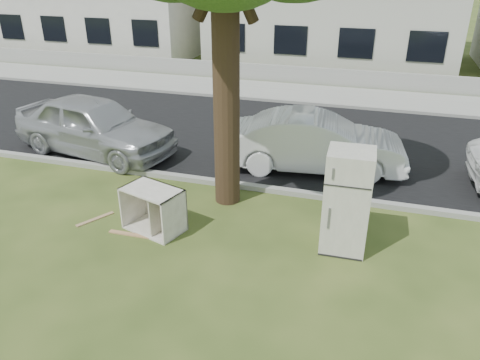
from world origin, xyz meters
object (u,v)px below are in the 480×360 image
(fridge, at_px, (347,201))
(cabinet, at_px, (153,209))
(car_left, at_px, (94,125))
(car_center, at_px, (316,143))

(fridge, distance_m, cabinet, 3.67)
(car_left, bearing_deg, fridge, -101.55)
(cabinet, bearing_deg, fridge, 23.91)
(cabinet, relative_size, car_left, 0.25)
(cabinet, xyz_separation_m, car_left, (-3.27, 3.18, 0.34))
(car_center, bearing_deg, fridge, -170.33)
(fridge, distance_m, car_center, 3.53)
(fridge, bearing_deg, car_center, 105.46)
(cabinet, bearing_deg, car_center, 73.02)
(car_left, bearing_deg, car_center, -73.79)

